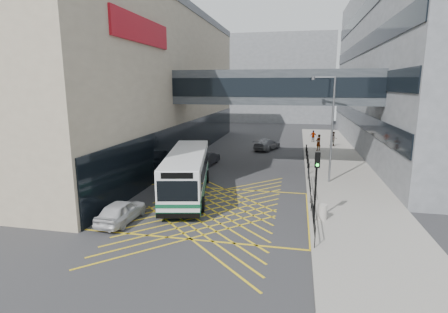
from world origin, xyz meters
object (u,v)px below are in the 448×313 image
Objects in this scene: car_silver at (267,144)px; pedestrian_c at (313,136)px; pedestrian_b at (333,139)px; street_lamp at (330,123)px; pedestrian_a at (318,143)px; traffic_light at (316,177)px; litter_bin at (322,212)px; bus at (187,172)px; car_white at (121,211)px; car_dark at (207,158)px.

car_silver is 2.98× the size of pedestrian_c.
pedestrian_b is 1.19× the size of pedestrian_c.
street_lamp is at bearing 132.18° from car_silver.
street_lamp is 4.32× the size of pedestrian_a.
litter_bin is at bearing 45.64° from traffic_light.
bus reaches higher than pedestrian_b.
car_silver reaches higher than car_white.
street_lamp reaches higher than car_dark.
car_white is 27.39m from pedestrian_a.
car_white is 15.20m from car_dark.
car_white is 31.25m from pedestrian_b.
traffic_light is at bearing 42.08° from pedestrian_a.
street_lamp is at bearing 14.35° from bus.
car_silver is 8.65m from pedestrian_b.
pedestrian_a is (12.14, 24.54, 0.45)m from car_white.
bus is at bearing 152.92° from traffic_light.
car_white reaches higher than litter_bin.
car_white is at bearing -122.06° from bus.
pedestrian_c is at bearing -108.31° from car_white.
street_lamp reaches higher than litter_bin.
traffic_light is 29.22m from pedestrian_c.
pedestrian_a reaches higher than car_white.
bus is at bearing 17.41° from pedestrian_a.
pedestrian_a is at bearing 87.62° from litter_bin.
car_silver is 8.52m from pedestrian_c.
car_white is 2.23× the size of pedestrian_b.
litter_bin is (10.10, -12.82, -0.04)m from car_dark.
traffic_light is at bearing -86.78° from street_lamp.
bus is at bearing 71.35° from pedestrian_c.
bus is 6.10× the size of pedestrian_b.
litter_bin is (5.10, -22.29, -0.11)m from car_silver.
pedestrian_a is at bearing -133.40° from car_dark.
bus is at bearing 96.89° from car_silver.
traffic_light reaches higher than pedestrian_b.
pedestrian_b reaches higher than car_silver.
car_white is at bearing 19.25° from pedestrian_a.
traffic_light reaches higher than car_white.
bus is 25.15m from pedestrian_b.
traffic_light is 2.26m from litter_bin.
street_lamp is at bearing 79.09° from traffic_light.
street_lamp is (10.96, -4.41, 4.17)m from car_dark.
car_silver is at bearing -45.27° from pedestrian_a.
pedestrian_a is at bearing -133.31° from pedestrian_b.
pedestrian_a reaches higher than pedestrian_c.
car_dark is (1.13, 15.16, -0.01)m from car_white.
bus is at bearing -130.84° from pedestrian_b.
traffic_light is 2.11× the size of pedestrian_a.
car_silver is at bearing -111.64° from car_dark.
traffic_light is (8.65, -3.97, 1.11)m from bus.
street_lamp is at bearing 45.34° from pedestrian_a.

